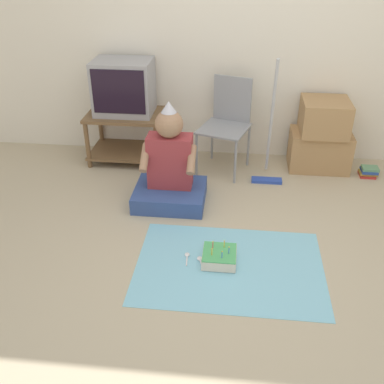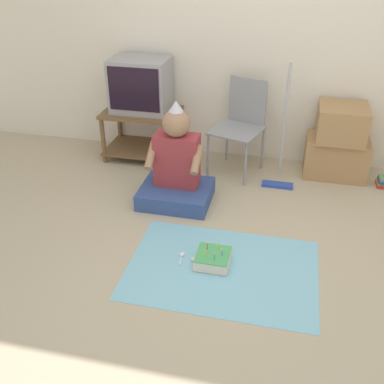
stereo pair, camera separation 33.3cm
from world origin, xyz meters
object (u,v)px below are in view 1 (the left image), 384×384
object	(u,v)px
folding_chair	(227,119)
book_pile	(368,172)
birthday_cake	(219,257)
person_seated	(170,172)
cardboard_box_stack	(322,136)
tv	(124,87)
dust_mop	(269,148)

from	to	relation	value
folding_chair	book_pile	xyz separation A→B (m)	(1.36, -0.06, -0.45)
book_pile	birthday_cake	distance (m)	1.97
book_pile	birthday_cake	size ratio (longest dim) A/B	0.71
folding_chair	birthday_cake	xyz separation A→B (m)	(0.02, -1.50, -0.45)
book_pile	person_seated	xyz separation A→B (m)	(-1.81, -0.65, 0.24)
folding_chair	person_seated	xyz separation A→B (m)	(-0.45, -0.71, -0.22)
person_seated	cardboard_box_stack	bearing A→B (deg)	30.07
folding_chair	cardboard_box_stack	size ratio (longest dim) A/B	1.27
tv	dust_mop	distance (m)	1.49
folding_chair	person_seated	size ratio (longest dim) A/B	0.98
book_pile	tv	bearing A→B (deg)	176.68
person_seated	tv	bearing A→B (deg)	124.98
tv	cardboard_box_stack	size ratio (longest dim) A/B	0.80
birthday_cake	person_seated	bearing A→B (deg)	120.57
folding_chair	person_seated	bearing A→B (deg)	-122.11
tv	dust_mop	world-z (taller)	dust_mop
folding_chair	dust_mop	xyz separation A→B (m)	(0.40, -0.23, -0.18)
person_seated	birthday_cake	world-z (taller)	person_seated
person_seated	birthday_cake	bearing A→B (deg)	-59.43
tv	book_pile	xyz separation A→B (m)	(2.36, -0.14, -0.70)
book_pile	birthday_cake	world-z (taller)	birthday_cake
birthday_cake	book_pile	bearing A→B (deg)	47.06
tv	person_seated	world-z (taller)	tv
tv	dust_mop	bearing A→B (deg)	-12.35
tv	folding_chair	world-z (taller)	tv
cardboard_box_stack	book_pile	xyz separation A→B (m)	(0.46, -0.13, -0.29)
tv	cardboard_box_stack	bearing A→B (deg)	-0.27
cardboard_box_stack	tv	bearing A→B (deg)	179.73
tv	book_pile	world-z (taller)	tv
birthday_cake	tv	bearing A→B (deg)	122.83
cardboard_box_stack	folding_chair	bearing A→B (deg)	-175.55
tv	dust_mop	xyz separation A→B (m)	(1.39, -0.30, -0.42)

